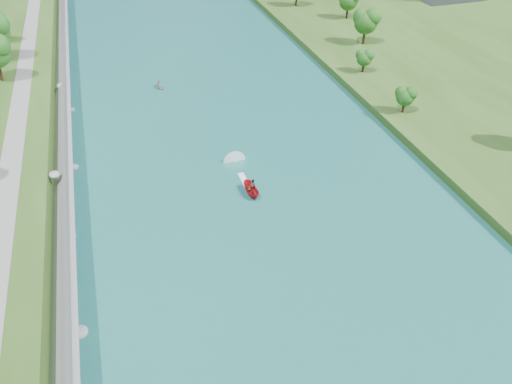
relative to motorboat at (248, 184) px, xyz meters
name	(u,v)px	position (x,y,z in m)	size (l,w,h in m)	color
ground	(288,259)	(0.48, -15.46, -0.77)	(260.00, 260.00, 0.00)	#2D5119
river_water	(242,170)	(0.48, 4.54, -0.72)	(55.00, 240.00, 0.10)	#195B60
riprap_bank	(63,195)	(-25.35, 3.74, 1.02)	(5.30, 236.00, 4.55)	slate
riverside_path	(7,190)	(-32.02, 4.54, 2.78)	(3.00, 200.00, 0.10)	gray
trees_east	(439,76)	(40.55, 14.79, 4.98)	(17.58, 136.59, 9.43)	#1A4A13
motorboat	(248,184)	(0.00, 0.00, 0.00)	(3.60, 18.87, 2.04)	red
raft	(159,86)	(-7.19, 37.39, -0.33)	(2.89, 3.32, 1.50)	gray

